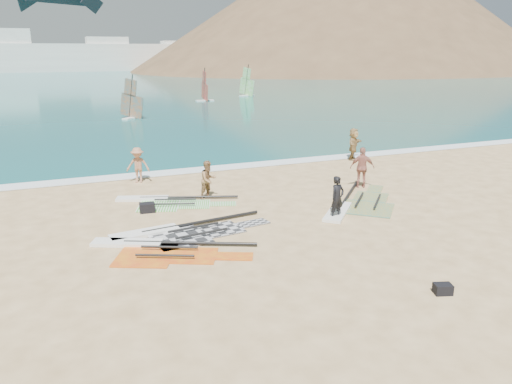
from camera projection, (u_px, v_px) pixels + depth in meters
name	position (u px, v px, depth m)	size (l,w,h in m)	color
ground	(344.00, 248.00, 16.28)	(300.00, 300.00, 0.00)	#DBB880
sea	(79.00, 74.00, 133.59)	(300.00, 240.00, 0.06)	#0C4459
surf_line	(222.00, 168.00, 27.21)	(300.00, 1.20, 0.04)	white
far_town	(15.00, 56.00, 142.58)	(160.00, 8.00, 12.00)	white
headland_main	(353.00, 70.00, 163.04)	(143.00, 143.00, 45.00)	brown
headland_minor	(418.00, 67.00, 184.78)	(70.00, 70.00, 28.00)	brown
rig_grey	(181.00, 232.00, 17.56)	(5.80, 2.56, 0.20)	#2A2A2D
rig_green	(165.00, 202.00, 21.08)	(5.03, 3.01, 0.20)	green
rig_orange	(355.00, 205.00, 20.63)	(5.21, 4.94, 0.20)	#FDA10F
rig_red	(156.00, 249.00, 16.04)	(5.12, 3.60, 0.20)	red
gear_bag_near	(147.00, 208.00, 19.82)	(0.58, 0.43, 0.37)	black
gear_bag_far	(443.00, 289.00, 13.18)	(0.46, 0.32, 0.28)	black
person_wetsuit	(337.00, 198.00, 18.85)	(0.61, 0.40, 1.67)	black
beachgoer_left	(208.00, 180.00, 21.48)	(0.81, 0.63, 1.67)	#966B44
beachgoer_mid	(138.00, 165.00, 24.10)	(1.11, 0.64, 1.73)	#AC7354
beachgoer_back	(362.00, 168.00, 23.20)	(1.12, 0.47, 1.91)	#AF6A5A
beachgoer_right	(353.00, 144.00, 29.12)	(1.73, 0.55, 1.86)	#A8854F
windsurfer_left	(132.00, 106.00, 46.43)	(2.10, 2.06, 4.12)	white
windsurfer_centre	(205.00, 91.00, 62.55)	(2.29, 2.81, 4.18)	white
windsurfer_right	(247.00, 87.00, 69.31)	(2.48, 2.70, 4.39)	white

